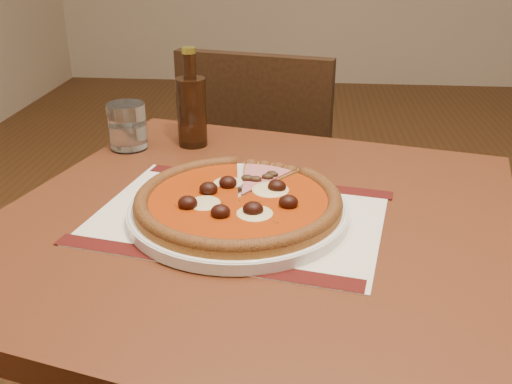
{
  "coord_description": "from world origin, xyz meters",
  "views": [
    {
      "loc": [
        -0.5,
        -1.69,
        1.17
      ],
      "look_at": [
        -0.58,
        -0.85,
        0.78
      ],
      "focal_mm": 40.0,
      "sensor_mm": 36.0,
      "label": 1
    }
  ],
  "objects_px": {
    "chair_far": "(264,177)",
    "pizza": "(238,200)",
    "table": "(255,268)",
    "plate": "(238,211)",
    "water_glass": "(127,126)",
    "bottle": "(192,108)"
  },
  "relations": [
    {
      "from": "plate",
      "to": "bottle",
      "type": "height_order",
      "value": "bottle"
    },
    {
      "from": "table",
      "to": "plate",
      "type": "bearing_deg",
      "value": -154.22
    },
    {
      "from": "water_glass",
      "to": "bottle",
      "type": "distance_m",
      "value": 0.14
    },
    {
      "from": "table",
      "to": "chair_far",
      "type": "relative_size",
      "value": 1.1
    },
    {
      "from": "chair_far",
      "to": "bottle",
      "type": "distance_m",
      "value": 0.54
    },
    {
      "from": "table",
      "to": "pizza",
      "type": "distance_m",
      "value": 0.14
    },
    {
      "from": "water_glass",
      "to": "table",
      "type": "bearing_deg",
      "value": -44.0
    },
    {
      "from": "bottle",
      "to": "plate",
      "type": "bearing_deg",
      "value": -67.36
    },
    {
      "from": "water_glass",
      "to": "pizza",
      "type": "bearing_deg",
      "value": -47.88
    },
    {
      "from": "plate",
      "to": "pizza",
      "type": "distance_m",
      "value": 0.02
    },
    {
      "from": "table",
      "to": "water_glass",
      "type": "bearing_deg",
      "value": 136.0
    },
    {
      "from": "water_glass",
      "to": "plate",
      "type": "bearing_deg",
      "value": -47.84
    },
    {
      "from": "plate",
      "to": "chair_far",
      "type": "bearing_deg",
      "value": 91.04
    },
    {
      "from": "plate",
      "to": "pizza",
      "type": "height_order",
      "value": "pizza"
    },
    {
      "from": "chair_far",
      "to": "plate",
      "type": "relative_size",
      "value": 2.53
    },
    {
      "from": "chair_far",
      "to": "pizza",
      "type": "relative_size",
      "value": 2.7
    },
    {
      "from": "plate",
      "to": "pizza",
      "type": "xyz_separation_m",
      "value": [
        -0.0,
        -0.0,
        0.02
      ]
    },
    {
      "from": "table",
      "to": "chair_far",
      "type": "xyz_separation_m",
      "value": [
        -0.04,
        0.72,
        -0.15
      ]
    },
    {
      "from": "chair_far",
      "to": "plate",
      "type": "bearing_deg",
      "value": 103.8
    },
    {
      "from": "plate",
      "to": "water_glass",
      "type": "relative_size",
      "value": 3.67
    },
    {
      "from": "table",
      "to": "plate",
      "type": "relative_size",
      "value": 2.78
    },
    {
      "from": "pizza",
      "to": "bottle",
      "type": "distance_m",
      "value": 0.35
    }
  ]
}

